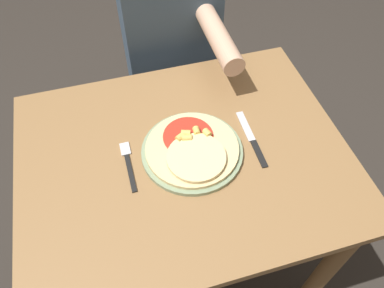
{
  "coord_description": "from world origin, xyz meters",
  "views": [
    {
      "loc": [
        -0.16,
        -0.63,
        1.65
      ],
      "look_at": [
        0.02,
        0.0,
        0.81
      ],
      "focal_mm": 35.0,
      "sensor_mm": 36.0,
      "label": 1
    }
  ],
  "objects_px": {
    "dining_table": "(185,180)",
    "plate": "(192,151)",
    "pizza": "(193,149)",
    "fork": "(128,163)",
    "knife": "(252,139)",
    "person_diner": "(171,45)"
  },
  "relations": [
    {
      "from": "dining_table",
      "to": "fork",
      "type": "xyz_separation_m",
      "value": [
        -0.16,
        0.01,
        0.14
      ]
    },
    {
      "from": "pizza",
      "to": "fork",
      "type": "bearing_deg",
      "value": 174.23
    },
    {
      "from": "fork",
      "to": "knife",
      "type": "xyz_separation_m",
      "value": [
        0.37,
        -0.02,
        0.0
      ]
    },
    {
      "from": "pizza",
      "to": "fork",
      "type": "xyz_separation_m",
      "value": [
        -0.19,
        0.02,
        -0.02
      ]
    },
    {
      "from": "pizza",
      "to": "dining_table",
      "type": "bearing_deg",
      "value": 169.4
    },
    {
      "from": "dining_table",
      "to": "knife",
      "type": "relative_size",
      "value": 4.35
    },
    {
      "from": "person_diner",
      "to": "knife",
      "type": "bearing_deg",
      "value": -79.74
    },
    {
      "from": "plate",
      "to": "fork",
      "type": "height_order",
      "value": "plate"
    },
    {
      "from": "pizza",
      "to": "person_diner",
      "type": "height_order",
      "value": "person_diner"
    },
    {
      "from": "dining_table",
      "to": "plate",
      "type": "bearing_deg",
      "value": 3.05
    },
    {
      "from": "pizza",
      "to": "person_diner",
      "type": "distance_m",
      "value": 0.6
    },
    {
      "from": "plate",
      "to": "fork",
      "type": "xyz_separation_m",
      "value": [
        -0.19,
        0.01,
        -0.0
      ]
    },
    {
      "from": "fork",
      "to": "person_diner",
      "type": "distance_m",
      "value": 0.63
    },
    {
      "from": "dining_table",
      "to": "knife",
      "type": "distance_m",
      "value": 0.26
    },
    {
      "from": "fork",
      "to": "pizza",
      "type": "bearing_deg",
      "value": -5.77
    },
    {
      "from": "plate",
      "to": "person_diner",
      "type": "distance_m",
      "value": 0.59
    },
    {
      "from": "pizza",
      "to": "person_diner",
      "type": "bearing_deg",
      "value": 82.2
    },
    {
      "from": "knife",
      "to": "fork",
      "type": "bearing_deg",
      "value": 177.3
    },
    {
      "from": "pizza",
      "to": "knife",
      "type": "height_order",
      "value": "pizza"
    },
    {
      "from": "dining_table",
      "to": "pizza",
      "type": "relative_size",
      "value": 3.54
    },
    {
      "from": "plate",
      "to": "person_diner",
      "type": "height_order",
      "value": "person_diner"
    },
    {
      "from": "plate",
      "to": "person_diner",
      "type": "relative_size",
      "value": 0.24
    }
  ]
}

